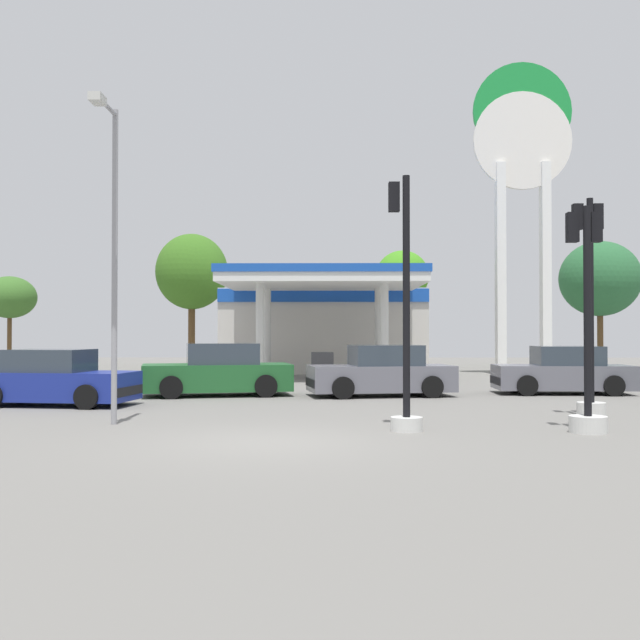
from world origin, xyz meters
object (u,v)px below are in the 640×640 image
car_0 (381,373)px  tree_1 (192,272)px  car_4 (218,372)px  corner_streetlamp (112,232)px  car_3 (55,380)px  tree_2 (402,277)px  traffic_signal_2 (590,332)px  tree_0 (10,298)px  car_5 (563,372)px  traffic_signal_1 (587,350)px  traffic_signal_0 (405,338)px  tree_3 (600,279)px  station_pole_sign (522,173)px

car_0 → tree_1: 21.17m
car_4 → corner_streetlamp: size_ratio=0.72×
car_3 → tree_2: size_ratio=0.66×
traffic_signal_2 → tree_0: (-23.32, 24.49, 1.93)m
car_0 → car_3: (-8.67, -3.02, -0.03)m
tree_1 → car_5: bearing=-50.1°
car_0 → traffic_signal_2: size_ratio=0.93×
tree_2 → corner_streetlamp: corner_streetlamp is taller
traffic_signal_1 → traffic_signal_0: bearing=176.6°
car_3 → corner_streetlamp: corner_streetlamp is taller
tree_0 → tree_3: 32.46m
station_pole_sign → car_4: (-11.97, -10.91, -8.32)m
car_3 → tree_1: tree_1 is taller
car_5 → traffic_signal_1: bearing=-104.7°
station_pole_sign → corner_streetlamp: bearing=-125.7°
car_3 → traffic_signal_2: size_ratio=0.88×
car_3 → tree_1: (-0.42, 21.59, 4.57)m
traffic_signal_1 → corner_streetlamp: corner_streetlamp is taller
traffic_signal_0 → tree_2: (2.63, 27.21, 3.21)m
tree_1 → car_0: bearing=-63.9°
station_pole_sign → traffic_signal_2: 18.53m
car_0 → car_3: car_0 is taller
traffic_signal_0 → traffic_signal_2: size_ratio=1.01×
tree_1 → tree_3: tree_1 is taller
traffic_signal_0 → tree_1: size_ratio=0.67×
car_3 → tree_2: (11.19, 22.29, 4.33)m
station_pole_sign → tree_2: bearing=118.8°
traffic_signal_1 → tree_0: tree_0 is taller
car_4 → corner_streetlamp: corner_streetlamp is taller
station_pole_sign → car_3: (-15.75, -14.02, -8.37)m
car_3 → traffic_signal_0: traffic_signal_0 is taller
traffic_signal_0 → tree_2: size_ratio=0.76×
car_5 → tree_1: bearing=129.9°
car_5 → corner_streetlamp: 14.56m
station_pole_sign → corner_streetlamp: 22.98m
car_0 → tree_0: size_ratio=0.89×
tree_0 → corner_streetlamp: corner_streetlamp is taller
tree_2 → traffic_signal_0: bearing=-95.5°
traffic_signal_0 → tree_0: size_ratio=0.98×
car_3 → traffic_signal_1: traffic_signal_1 is taller
traffic_signal_1 → tree_1: tree_1 is taller
traffic_signal_1 → tree_2: 27.64m
traffic_signal_1 → car_3: bearing=156.9°
traffic_signal_2 → car_3: bearing=167.6°
car_5 → tree_3: 19.88m
car_0 → tree_0: bearing=135.8°
station_pole_sign → traffic_signal_1: bearing=-101.1°
car_0 → traffic_signal_1: traffic_signal_1 is taller
car_4 → traffic_signal_2: traffic_signal_2 is taller
tree_2 → car_0: bearing=-97.5°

